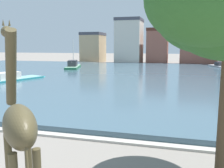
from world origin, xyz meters
name	(u,v)px	position (x,y,z in m)	size (l,w,h in m)	color
harbor_water	(144,76)	(0.00, 35.00, 0.21)	(90.35, 51.43, 0.41)	#3D5666
quay_edge_coping	(79,137)	(0.00, 9.04, 0.06)	(90.35, 0.50, 0.12)	#ADA89E
giraffe_statue	(19,128)	(1.19, 2.63, 2.76)	(2.40, 2.58, 5.40)	#4C4228
sailboat_teal	(16,79)	(-14.94, 24.71, 0.48)	(5.08, 9.50, 6.79)	teal
sailboat_green	(73,67)	(-15.04, 43.01, 0.61)	(4.66, 9.68, 5.93)	#236B42
sailboat_grey	(218,66)	(12.92, 52.78, 0.49)	(3.90, 6.87, 6.88)	#939399
townhouse_tall_gabled	(93,47)	(-19.00, 66.47, 4.23)	(5.87, 7.33, 8.43)	tan
townhouse_wide_warehouse	(129,41)	(-7.97, 64.20, 5.93)	(6.70, 8.03, 11.84)	beige
townhouse_corner_house	(158,46)	(-0.47, 64.92, 4.60)	(5.34, 7.94, 9.16)	#8E5142
townhouse_narrow_midrow	(198,44)	(9.55, 64.04, 5.23)	(8.77, 6.55, 10.43)	#8E5142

